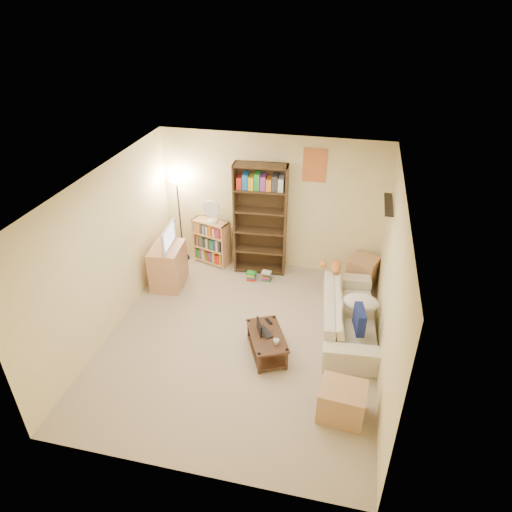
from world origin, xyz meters
name	(u,v)px	position (x,y,z in m)	size (l,w,h in m)	color
room	(240,246)	(0.00, 0.01, 1.62)	(4.50, 4.54, 2.52)	tan
sofa	(349,315)	(1.55, 0.58, 0.29)	(0.96, 2.07, 0.59)	beige
navy_pillow	(359,319)	(1.68, 0.16, 0.56)	(0.39, 0.12, 0.35)	navy
cream_blanket	(360,303)	(1.69, 0.64, 0.50)	(0.54, 0.39, 0.23)	silver
tabby_cat	(334,266)	(1.22, 1.33, 0.67)	(0.47, 0.20, 0.16)	orange
coffee_table	(267,342)	(0.44, -0.22, 0.22)	(0.75, 0.93, 0.36)	#3F2B18
laptop	(267,331)	(0.43, -0.15, 0.37)	(0.33, 0.35, 0.02)	black
laptop_screen	(259,327)	(0.32, -0.20, 0.47)	(0.01, 0.27, 0.18)	white
mug	(276,342)	(0.60, -0.38, 0.40)	(0.09, 0.09, 0.08)	white
tv_remote	(269,321)	(0.40, 0.06, 0.37)	(0.05, 0.14, 0.02)	black
tv_stand	(168,266)	(-1.62, 1.16, 0.38)	(0.50, 0.71, 0.76)	tan
television	(165,237)	(-1.62, 1.16, 0.95)	(0.15, 0.69, 0.40)	black
tall_bookshelf	(260,218)	(-0.15, 1.98, 1.09)	(0.94, 0.37, 2.06)	#412C19
short_bookshelf	(212,242)	(-1.10, 2.05, 0.44)	(0.73, 0.46, 0.88)	tan
desk_fan	(212,211)	(-1.05, 2.01, 1.11)	(0.31, 0.18, 0.44)	white
floor_lamp	(178,197)	(-1.69, 2.05, 1.30)	(0.28, 0.28, 1.63)	black
side_table	(363,271)	(1.72, 1.93, 0.26)	(0.46, 0.46, 0.53)	tan
end_cabinet	(342,402)	(1.55, -1.08, 0.23)	(0.55, 0.46, 0.46)	tan
book_stacks	(259,276)	(-0.08, 1.64, 0.08)	(0.45, 0.18, 0.18)	red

